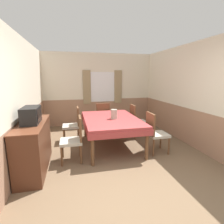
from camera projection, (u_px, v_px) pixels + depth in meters
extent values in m
plane|color=brown|center=(144.00, 196.00, 2.61)|extent=(16.00, 16.00, 0.00)
cube|color=silver|center=(99.00, 76.00, 6.35)|extent=(4.33, 0.05, 1.65)
cube|color=#9E755B|center=(99.00, 111.00, 6.61)|extent=(4.33, 0.05, 0.95)
cube|color=white|center=(103.00, 87.00, 6.42)|extent=(0.99, 0.01, 1.08)
cube|color=#998460|center=(87.00, 87.00, 6.28)|extent=(0.28, 0.03, 1.21)
cube|color=#998460|center=(118.00, 87.00, 6.53)|extent=(0.28, 0.03, 1.21)
cube|color=silver|center=(24.00, 76.00, 3.85)|extent=(0.05, 4.66, 1.65)
cube|color=#9E755B|center=(30.00, 132.00, 4.11)|extent=(0.05, 4.66, 0.95)
cube|color=silver|center=(183.00, 76.00, 4.73)|extent=(0.05, 4.66, 1.65)
cube|color=#9E755B|center=(180.00, 123.00, 4.99)|extent=(0.05, 4.66, 0.95)
cube|color=#9E3838|center=(111.00, 119.00, 4.37)|extent=(1.32, 1.98, 0.06)
cube|color=#9E3838|center=(111.00, 123.00, 4.39)|extent=(1.35, 2.01, 0.12)
cylinder|color=brown|center=(93.00, 150.00, 3.45)|extent=(0.07, 0.07, 0.69)
cylinder|color=brown|center=(147.00, 145.00, 3.71)|extent=(0.07, 0.07, 0.69)
cylinder|color=brown|center=(85.00, 125.00, 5.18)|extent=(0.07, 0.07, 0.69)
cylinder|color=brown|center=(123.00, 123.00, 5.44)|extent=(0.07, 0.07, 0.69)
cylinder|color=brown|center=(161.00, 140.00, 4.35)|extent=(0.04, 0.04, 0.40)
cylinder|color=brown|center=(169.00, 146.00, 3.99)|extent=(0.04, 0.04, 0.40)
cylinder|color=brown|center=(147.00, 142.00, 4.27)|extent=(0.04, 0.04, 0.40)
cylinder|color=brown|center=(154.00, 148.00, 3.90)|extent=(0.04, 0.04, 0.40)
cube|color=#B7B2A3|center=(158.00, 134.00, 4.08)|extent=(0.44, 0.44, 0.06)
cube|color=brown|center=(150.00, 124.00, 3.98)|extent=(0.04, 0.42, 0.49)
cylinder|color=brown|center=(142.00, 127.00, 5.48)|extent=(0.04, 0.04, 0.40)
cylinder|color=brown|center=(147.00, 131.00, 5.12)|extent=(0.04, 0.04, 0.40)
cylinder|color=brown|center=(131.00, 128.00, 5.40)|extent=(0.04, 0.04, 0.40)
cylinder|color=brown|center=(135.00, 132.00, 5.04)|extent=(0.04, 0.04, 0.40)
cube|color=#B7B2A3|center=(139.00, 122.00, 5.22)|extent=(0.44, 0.44, 0.06)
cube|color=brown|center=(133.00, 113.00, 5.12)|extent=(0.04, 0.42, 0.49)
cylinder|color=brown|center=(96.00, 124.00, 5.87)|extent=(0.04, 0.04, 0.40)
cylinder|color=brown|center=(107.00, 123.00, 5.96)|extent=(0.04, 0.04, 0.40)
cylinder|color=brown|center=(97.00, 127.00, 5.51)|extent=(0.04, 0.04, 0.40)
cylinder|color=brown|center=(109.00, 126.00, 5.60)|extent=(0.04, 0.04, 0.40)
cube|color=#B7B2A3|center=(102.00, 118.00, 5.69)|extent=(0.44, 0.44, 0.06)
cube|color=brown|center=(103.00, 111.00, 5.44)|extent=(0.42, 0.04, 0.49)
cylinder|color=brown|center=(64.00, 137.00, 4.60)|extent=(0.04, 0.04, 0.40)
cylinder|color=brown|center=(64.00, 133.00, 4.96)|extent=(0.04, 0.04, 0.40)
cylinder|color=brown|center=(79.00, 136.00, 4.68)|extent=(0.04, 0.04, 0.40)
cylinder|color=brown|center=(78.00, 132.00, 5.05)|extent=(0.04, 0.04, 0.40)
cube|color=#B7B2A3|center=(71.00, 126.00, 4.78)|extent=(0.44, 0.44, 0.06)
cube|color=brown|center=(78.00, 116.00, 4.77)|extent=(0.04, 0.42, 0.49)
cylinder|color=brown|center=(62.00, 157.00, 3.46)|extent=(0.04, 0.04, 0.40)
cylinder|color=brown|center=(63.00, 149.00, 3.83)|extent=(0.04, 0.04, 0.40)
cylinder|color=brown|center=(81.00, 155.00, 3.55)|extent=(0.04, 0.04, 0.40)
cylinder|color=brown|center=(80.00, 148.00, 3.91)|extent=(0.04, 0.04, 0.40)
cube|color=#B7B2A3|center=(71.00, 141.00, 3.64)|extent=(0.44, 0.44, 0.06)
cube|color=brown|center=(80.00, 128.00, 3.63)|extent=(0.04, 0.42, 0.49)
cube|color=#4C2819|center=(34.00, 146.00, 3.31)|extent=(0.44, 1.42, 0.92)
cube|color=brown|center=(32.00, 123.00, 3.22)|extent=(0.46, 1.44, 0.02)
cube|color=black|center=(31.00, 115.00, 3.18)|extent=(0.28, 0.54, 0.30)
cube|color=black|center=(39.00, 114.00, 3.21)|extent=(0.01, 0.44, 0.23)
cylinder|color=#A39989|center=(114.00, 114.00, 4.26)|extent=(0.16, 0.16, 0.23)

